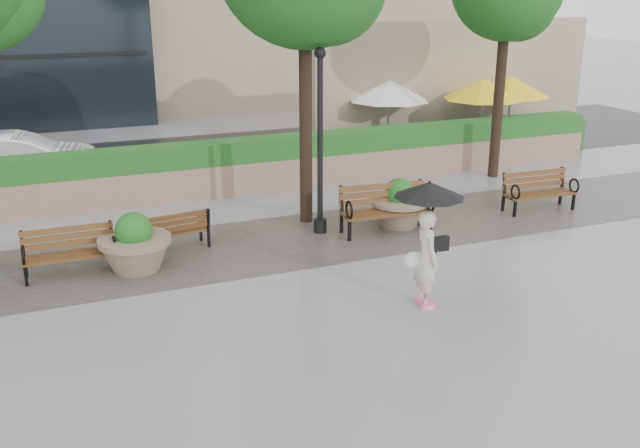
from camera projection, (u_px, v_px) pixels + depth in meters
name	position (u px, v px, depth m)	size (l,w,h in m)	color
ground	(283.00, 308.00, 11.81)	(100.00, 100.00, 0.00)	gray
cobble_strip	(234.00, 248.00, 14.44)	(28.00, 3.20, 0.01)	#383330
hedge_wall	(189.00, 171.00, 17.73)	(24.00, 0.80, 1.35)	#8F6D5C
cafe_wall	(453.00, 83.00, 23.35)	(10.00, 0.60, 4.00)	tan
cafe_hedge	(475.00, 144.00, 21.74)	(8.00, 0.50, 0.90)	#1B4F1A
asphalt_street	(161.00, 162.00, 21.45)	(40.00, 7.00, 0.00)	black
bench_1	(71.00, 262.00, 13.03)	(1.65, 0.67, 0.88)	brown
bench_2	(171.00, 239.00, 14.25)	(1.61, 0.83, 0.82)	brown
bench_3	(386.00, 219.00, 15.25)	(1.99, 0.96, 1.03)	brown
bench_4	(538.00, 199.00, 16.77)	(1.74, 0.76, 0.92)	brown
planter_left	(135.00, 248.00, 13.22)	(1.34, 1.34, 1.13)	#7F6B56
planter_right	(399.00, 208.00, 15.65)	(1.30, 1.30, 1.09)	#7F6B56
lamppost	(320.00, 155.00, 14.83)	(0.28, 0.28, 3.91)	black
patio_umb_white	(389.00, 91.00, 21.67)	(2.50, 2.50, 2.30)	black
patio_umb_yellow_a	(484.00, 90.00, 21.95)	(2.50, 2.50, 2.30)	black
patio_umb_yellow_b	(511.00, 87.00, 22.62)	(2.50, 2.50, 2.30)	black
car_right	(20.00, 158.00, 19.07)	(1.40, 4.02, 1.32)	silver
pedestrian	(427.00, 232.00, 11.53)	(1.15, 1.15, 2.11)	beige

